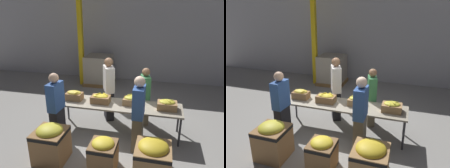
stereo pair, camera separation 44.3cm
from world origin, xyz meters
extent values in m
plane|color=gray|center=(0.00, 0.00, 0.00)|extent=(30.00, 30.00, 0.00)
cube|color=#A8A8AD|center=(0.00, 4.29, 2.00)|extent=(16.00, 0.08, 4.00)
cube|color=#9E937F|center=(0.00, 0.00, 0.74)|extent=(3.13, 0.77, 0.04)
cylinder|color=#38383D|center=(-1.50, -0.32, 0.36)|extent=(0.05, 0.05, 0.72)
cylinder|color=#38383D|center=(1.50, -0.32, 0.36)|extent=(0.05, 0.05, 0.72)
cylinder|color=#38383D|center=(-1.50, 0.32, 0.36)|extent=(0.05, 0.05, 0.72)
cylinder|color=#38383D|center=(1.50, 0.32, 0.36)|extent=(0.05, 0.05, 0.72)
cube|color=olive|center=(-1.16, 0.02, 0.86)|extent=(0.42, 0.28, 0.19)
ellipsoid|color=yellow|center=(-1.16, 0.02, 0.96)|extent=(0.37, 0.24, 0.10)
ellipsoid|color=yellow|center=(-1.07, -0.06, 0.99)|extent=(0.12, 0.19, 0.05)
ellipsoid|color=yellow|center=(-1.10, -0.01, 0.97)|extent=(0.15, 0.12, 0.06)
ellipsoid|color=yellow|center=(-1.24, 0.02, 0.97)|extent=(0.11, 0.15, 0.05)
cube|color=olive|center=(-0.44, 0.00, 0.85)|extent=(0.47, 0.30, 0.17)
ellipsoid|color=yellow|center=(-0.44, 0.00, 0.94)|extent=(0.39, 0.25, 0.07)
ellipsoid|color=yellow|center=(-0.47, -0.07, 0.96)|extent=(0.22, 0.10, 0.05)
ellipsoid|color=yellow|center=(-0.51, 0.03, 0.98)|extent=(0.13, 0.18, 0.04)
ellipsoid|color=yellow|center=(-0.34, 0.07, 0.97)|extent=(0.19, 0.17, 0.06)
ellipsoid|color=yellow|center=(-0.37, 0.02, 0.96)|extent=(0.08, 0.22, 0.04)
cube|color=#A37A4C|center=(0.33, 0.06, 0.85)|extent=(0.40, 0.29, 0.17)
ellipsoid|color=gold|center=(0.33, 0.06, 0.94)|extent=(0.36, 0.25, 0.10)
ellipsoid|color=gold|center=(0.26, 0.14, 0.98)|extent=(0.16, 0.16, 0.06)
ellipsoid|color=gold|center=(0.35, 0.14, 0.97)|extent=(0.16, 0.11, 0.04)
cube|color=#A37A4C|center=(1.19, 0.00, 0.85)|extent=(0.45, 0.32, 0.18)
ellipsoid|color=gold|center=(1.19, 0.00, 0.95)|extent=(0.37, 0.27, 0.09)
ellipsoid|color=gold|center=(1.27, 0.01, 0.98)|extent=(0.14, 0.17, 0.03)
ellipsoid|color=gold|center=(1.20, -0.03, 0.99)|extent=(0.15, 0.18, 0.05)
ellipsoid|color=gold|center=(1.14, -0.10, 0.97)|extent=(0.04, 0.15, 0.04)
cube|color=#6B604C|center=(0.61, 0.60, 0.37)|extent=(0.28, 0.40, 0.75)
cube|color=#387A47|center=(0.61, 0.60, 1.05)|extent=(0.31, 0.46, 0.62)
sphere|color=#896042|center=(0.61, 0.60, 1.47)|extent=(0.21, 0.21, 0.21)
cube|color=#6B604C|center=(0.58, -0.61, 0.41)|extent=(0.22, 0.39, 0.82)
cube|color=#2D5199|center=(0.58, -0.61, 1.15)|extent=(0.24, 0.46, 0.67)
sphere|color=beige|center=(0.58, -0.61, 1.61)|extent=(0.23, 0.23, 0.23)
cube|color=black|center=(-0.39, 0.62, 0.42)|extent=(0.37, 0.46, 0.84)
cube|color=silver|center=(-0.39, 0.62, 1.19)|extent=(0.42, 0.53, 0.70)
sphere|color=#896042|center=(-0.39, 0.62, 1.66)|extent=(0.24, 0.24, 0.24)
cube|color=black|center=(-1.32, -0.68, 0.40)|extent=(0.23, 0.39, 0.79)
cube|color=#2D5199|center=(-1.32, -0.68, 1.12)|extent=(0.25, 0.46, 0.66)
sphere|color=#DBAD89|center=(-1.32, -0.68, 1.56)|extent=(0.22, 0.22, 0.22)
cube|color=olive|center=(-1.11, -1.42, 0.35)|extent=(0.63, 0.63, 0.69)
cube|color=black|center=(-1.11, -1.42, 0.64)|extent=(0.64, 0.64, 0.07)
ellipsoid|color=gold|center=(-1.11, -1.42, 0.70)|extent=(0.54, 0.54, 0.22)
cube|color=olive|center=(0.01, -1.42, 0.28)|extent=(0.52, 0.52, 0.57)
cube|color=black|center=(0.01, -1.42, 0.51)|extent=(0.52, 0.52, 0.07)
ellipsoid|color=yellow|center=(0.01, -1.42, 0.58)|extent=(0.44, 0.44, 0.18)
cube|color=#A37A4C|center=(0.96, -1.42, 0.32)|extent=(0.66, 0.66, 0.65)
cube|color=black|center=(0.96, -1.42, 0.59)|extent=(0.66, 0.66, 0.07)
ellipsoid|color=gold|center=(0.96, -1.42, 0.66)|extent=(0.56, 0.56, 0.23)
cube|color=yellow|center=(-2.17, 3.23, 2.00)|extent=(0.17, 0.17, 4.00)
cube|color=olive|center=(-1.51, 3.44, 0.07)|extent=(1.10, 1.10, 0.13)
cube|color=#A39984|center=(-1.51, 3.44, 0.66)|extent=(1.02, 1.02, 1.05)
camera|label=1|loc=(0.99, -4.84, 3.06)|focal=35.00mm
camera|label=2|loc=(1.42, -4.72, 3.06)|focal=35.00mm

